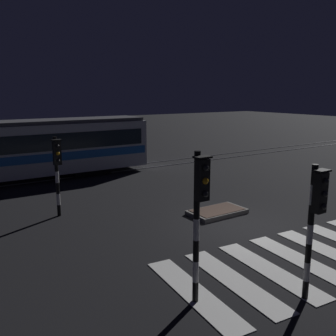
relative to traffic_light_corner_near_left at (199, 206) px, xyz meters
The scene contains 9 objects.
ground_plane 5.81m from the traffic_light_corner_near_left, 33.61° to the left, with size 120.00×120.00×0.00m, color black.
rail_near 14.91m from the traffic_light_corner_near_left, 72.49° to the left, with size 80.00×0.12×0.03m, color #59595E.
rail_far 16.27m from the traffic_light_corner_near_left, 74.03° to the left, with size 80.00×0.12×0.03m, color #59595E.
crosswalk_zebra 5.00m from the traffic_light_corner_near_left, ahead, with size 9.49×4.52×0.02m.
traffic_island 6.90m from the traffic_light_corner_near_left, 45.43° to the left, with size 2.26×1.26×0.18m.
traffic_light_corner_near_left is the anchor object (origin of this frame).
traffic_light_corner_far_left 7.81m from the traffic_light_corner_near_left, 95.32° to the left, with size 0.36×0.42×3.10m.
traffic_light_kerb_mid_left 2.59m from the traffic_light_corner_near_left, 30.51° to the right, with size 0.36×0.42×3.20m.
tram 14.81m from the traffic_light_corner_near_left, 93.89° to the left, with size 15.19×2.58×4.15m.
Camera 1 is at (-9.26, -9.06, 4.74)m, focal length 39.99 mm.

